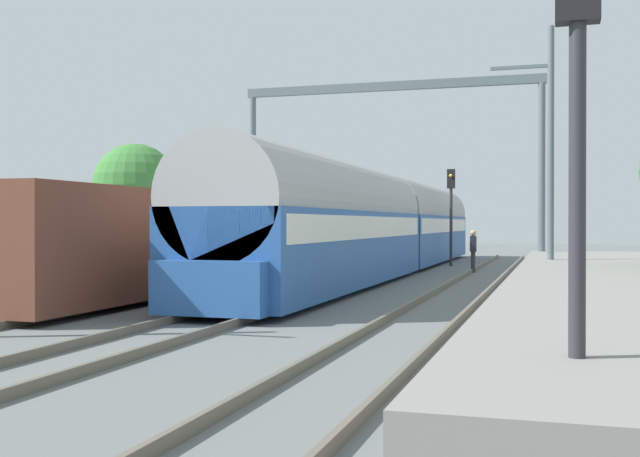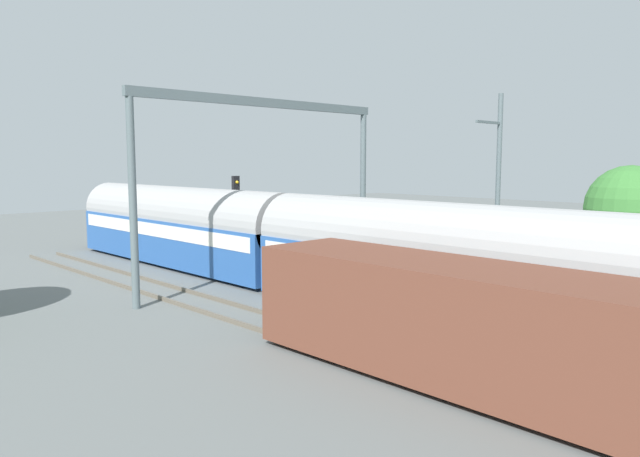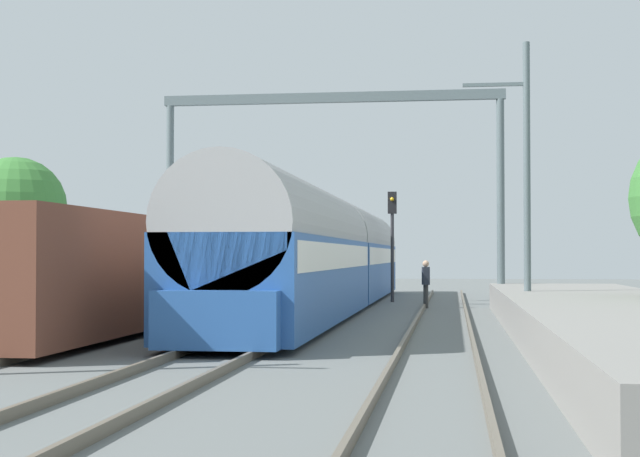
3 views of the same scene
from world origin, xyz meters
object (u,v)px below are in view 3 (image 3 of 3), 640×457
passenger_train (327,254)px  catenary_gantry (331,153)px  freight_car (95,274)px  railway_signal_far (392,231)px  person_crossing (426,280)px

passenger_train → catenary_gantry: 3.86m
freight_car → catenary_gantry: catenary_gantry is taller
passenger_train → railway_signal_far: bearing=72.4°
passenger_train → person_crossing: 3.81m
freight_car → railway_signal_far: 18.83m
catenary_gantry → freight_car: bearing=-107.5°
person_crossing → catenary_gantry: 5.73m
railway_signal_far → catenary_gantry: bearing=-111.7°
freight_car → railway_signal_far: size_ratio=2.87×
person_crossing → passenger_train: bearing=-77.2°
passenger_train → person_crossing: (3.41, 1.43, -0.94)m
passenger_train → railway_signal_far: 6.41m
freight_car → catenary_gantry: 14.21m
passenger_train → railway_signal_far: (1.92, 6.04, 0.96)m
person_crossing → catenary_gantry: (-3.41, -0.21, 4.61)m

